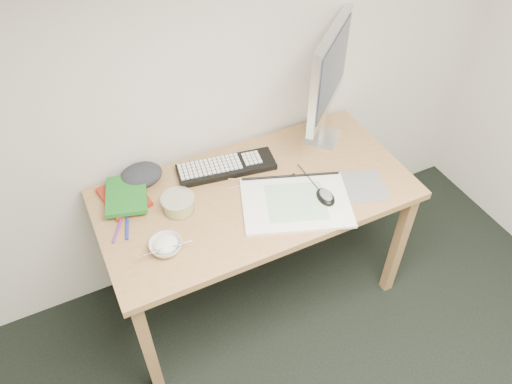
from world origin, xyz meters
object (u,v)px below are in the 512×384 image
desk (256,204)px  keyboard (226,167)px  rice_bowl (166,246)px  monitor (329,73)px  sketchpad (296,203)px

desk → keyboard: keyboard is taller
desk → rice_bowl: rice_bowl is taller
keyboard → desk: bearing=-64.2°
monitor → rice_bowl: monitor is taller
keyboard → monitor: 0.63m
keyboard → rice_bowl: (-0.40, -0.33, 0.01)m
desk → monitor: bearing=23.4°
sketchpad → rice_bowl: (-0.59, 0.00, 0.01)m
rice_bowl → desk: bearing=16.7°
desk → monitor: size_ratio=2.38×
sketchpad → monitor: bearing=65.5°
desk → keyboard: size_ratio=3.08×
desk → monitor: 0.68m
sketchpad → rice_bowl: 0.59m
desk → rice_bowl: 0.49m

